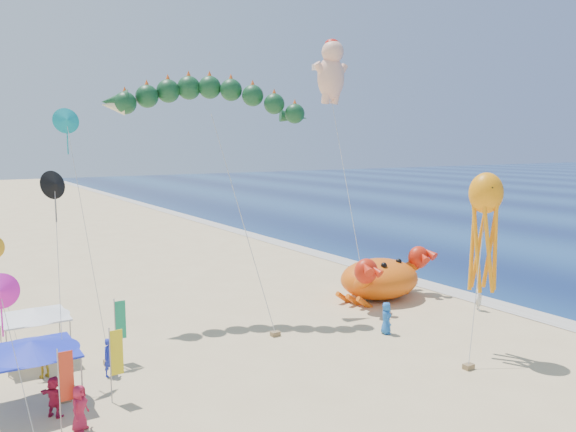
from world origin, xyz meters
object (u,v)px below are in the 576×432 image
object	(u,v)px
octopus_kite	(485,223)
canopy_white	(34,313)
cherub_kite	(331,70)
canopy_blue	(31,347)
crab_inflatable	(381,277)
dragon_kite	(208,104)

from	to	relation	value
octopus_kite	canopy_white	world-z (taller)	octopus_kite
cherub_kite	canopy_blue	distance (m)	29.09
crab_inflatable	canopy_white	distance (m)	21.92
canopy_blue	canopy_white	size ratio (longest dim) A/B	1.13
crab_inflatable	cherub_kite	xyz separation A→B (m)	(0.52, 6.56, 14.65)
crab_inflatable	cherub_kite	world-z (taller)	cherub_kite
dragon_kite	canopy_white	size ratio (longest dim) A/B	4.32
crab_inflatable	dragon_kite	size ratio (longest dim) A/B	0.54
cherub_kite	crab_inflatable	bearing A→B (deg)	-94.51
cherub_kite	canopy_white	distance (m)	26.94
cherub_kite	canopy_white	xyz separation A→B (m)	(-22.41, -5.98, -13.71)
canopy_blue	canopy_white	world-z (taller)	same
crab_inflatable	cherub_kite	bearing A→B (deg)	85.49
canopy_blue	octopus_kite	bearing A→B (deg)	-16.46
octopus_kite	canopy_white	distance (m)	22.65
canopy_blue	canopy_white	distance (m)	5.01
octopus_kite	canopy_white	xyz separation A→B (m)	(-19.38, 10.91, -4.26)
dragon_kite	crab_inflatable	bearing A→B (deg)	-15.85
canopy_white	canopy_blue	bearing A→B (deg)	-99.31
dragon_kite	octopus_kite	bearing A→B (deg)	-57.17
dragon_kite	octopus_kite	size ratio (longest dim) A/B	1.55
dragon_kite	cherub_kite	distance (m)	12.63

